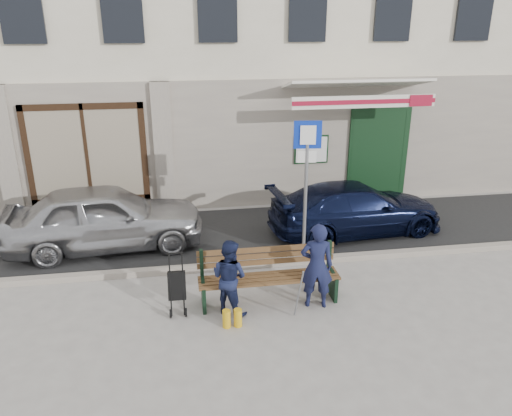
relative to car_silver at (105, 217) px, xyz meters
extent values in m
plane|color=#9E9991|center=(2.64, -2.90, -0.69)|extent=(80.00, 80.00, 0.00)
cube|color=#282828|center=(2.64, 0.20, -0.68)|extent=(60.00, 3.20, 0.01)
cube|color=#9E9384|center=(2.64, -1.40, -0.63)|extent=(60.00, 0.18, 0.12)
cube|color=beige|center=(2.64, 5.60, 4.31)|extent=(20.00, 7.00, 10.00)
cube|color=#9E9384|center=(2.64, 2.06, 0.91)|extent=(20.00, 0.12, 3.20)
cube|color=maroon|center=(-0.56, 2.12, 0.86)|extent=(2.50, 0.12, 2.00)
cube|color=black|center=(6.74, 1.98, 0.61)|extent=(1.60, 0.10, 2.60)
cube|color=black|center=(6.74, 2.45, 0.51)|extent=(1.25, 0.90, 2.40)
cube|color=white|center=(4.94, 1.95, 0.76)|extent=(0.80, 0.03, 0.65)
cube|color=white|center=(5.84, 1.73, 2.39)|extent=(3.40, 1.72, 0.42)
cube|color=white|center=(5.84, 0.87, 2.11)|extent=(3.40, 0.05, 0.28)
cube|color=maroon|center=(5.84, 0.84, 2.11)|extent=(3.40, 0.02, 0.10)
imported|color=#ACACB1|center=(0.00, 0.00, 0.00)|extent=(4.16, 1.95, 1.38)
imported|color=black|center=(5.47, -0.05, -0.12)|extent=(4.10, 2.03, 1.14)
cylinder|color=gray|center=(3.98, -1.20, 0.67)|extent=(0.07, 0.07, 2.71)
cube|color=#0B29A4|center=(3.98, -1.20, 1.87)|extent=(0.52, 0.09, 0.52)
cube|color=white|center=(3.98, -1.23, 1.87)|extent=(0.29, 0.06, 0.35)
cube|color=white|center=(3.98, -1.20, 1.45)|extent=(0.36, 0.07, 0.23)
cube|color=brown|center=(3.00, -2.70, -0.24)|extent=(2.40, 0.50, 0.04)
cube|color=brown|center=(3.00, -2.42, 0.05)|extent=(2.40, 0.10, 0.36)
cube|color=black|center=(1.88, -2.70, -0.46)|extent=(0.06, 0.50, 0.45)
cube|color=black|center=(4.12, -2.70, -0.46)|extent=(0.06, 0.50, 0.45)
cube|color=white|center=(3.75, -2.80, -0.21)|extent=(0.34, 0.25, 0.11)
cylinder|color=gray|center=(3.35, -3.37, -0.19)|extent=(0.07, 0.34, 0.96)
cylinder|color=gold|center=(2.20, -3.35, -0.54)|extent=(0.13, 0.13, 0.30)
cylinder|color=gold|center=(2.38, -3.35, -0.54)|extent=(0.13, 0.13, 0.30)
imported|color=#141939|center=(3.75, -2.94, 0.06)|extent=(0.60, 0.45, 1.50)
imported|color=#151B3B|center=(2.30, -2.91, -0.04)|extent=(0.80, 0.78, 1.30)
cylinder|color=black|center=(1.32, -2.94, -0.62)|extent=(0.03, 0.15, 0.15)
cylinder|color=black|center=(1.57, -2.94, -0.62)|extent=(0.03, 0.15, 0.15)
cube|color=black|center=(1.45, -2.73, -0.22)|extent=(0.30, 0.27, 0.49)
cylinder|color=black|center=(1.45, -2.61, 0.31)|extent=(0.27, 0.03, 0.02)
camera|label=1|loc=(1.60, -10.04, 3.89)|focal=35.00mm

